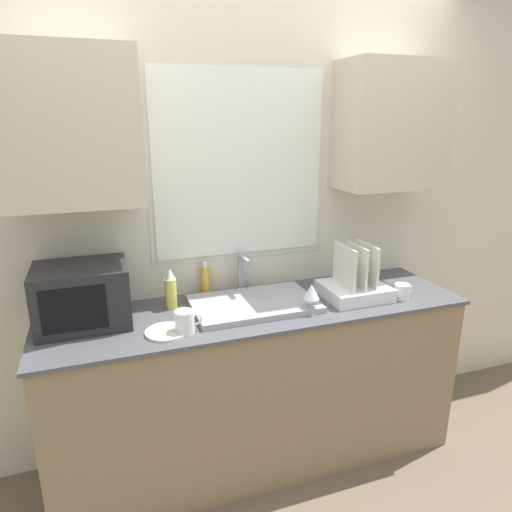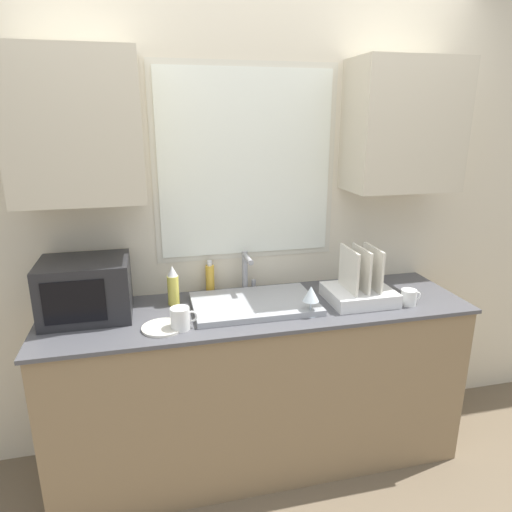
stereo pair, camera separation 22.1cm
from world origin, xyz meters
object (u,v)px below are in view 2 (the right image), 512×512
mug_near_sink (181,319)px  faucet (247,269)px  dish_rack (359,290)px  soap_bottle (210,278)px  wine_glass (311,295)px  spray_bottle (173,286)px  microwave (86,289)px

mug_near_sink → faucet: bearing=44.4°
dish_rack → mug_near_sink: (-0.94, -0.12, -0.01)m
soap_bottle → wine_glass: (0.43, -0.41, 0.02)m
wine_glass → faucet: bearing=122.3°
faucet → spray_bottle: faucet is taller
dish_rack → mug_near_sink: bearing=-172.8°
microwave → soap_bottle: microwave is taller
faucet → soap_bottle: faucet is taller
dish_rack → soap_bottle: size_ratio=1.80×
faucet → wine_glass: (0.24, -0.37, -0.03)m
microwave → spray_bottle: bearing=7.2°
wine_glass → spray_bottle: bearing=155.4°
spray_bottle → microwave: bearing=-172.8°
soap_bottle → microwave: bearing=-164.6°
mug_near_sink → dish_rack: bearing=7.2°
faucet → mug_near_sink: bearing=-135.6°
faucet → soap_bottle: size_ratio=1.22×
microwave → soap_bottle: bearing=15.4°
dish_rack → soap_bottle: dish_rack is taller
microwave → wine_glass: size_ratio=2.74×
mug_near_sink → wine_glass: 0.63m
wine_glass → mug_near_sink: bearing=-179.2°
spray_bottle → mug_near_sink: (0.01, -0.30, -0.05)m
dish_rack → faucet: bearing=154.2°
microwave → wine_glass: 1.08m
mug_near_sink → wine_glass: bearing=0.8°
spray_bottle → dish_rack: bearing=-10.9°
faucet → wine_glass: faucet is taller
microwave → spray_bottle: 0.42m
microwave → faucet: bearing=9.3°
microwave → mug_near_sink: 0.50m
soap_bottle → wine_glass: 0.60m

